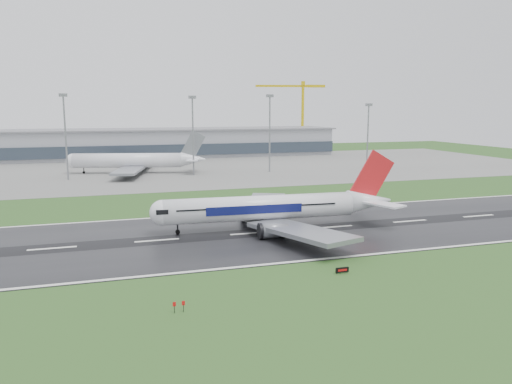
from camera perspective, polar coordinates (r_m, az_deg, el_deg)
name	(u,v)px	position (r m, az deg, el deg)	size (l,w,h in m)	color
ground	(157,241)	(104.19, -11.30, -5.52)	(520.00, 520.00, 0.00)	#24491B
runway	(157,241)	(104.18, -11.30, -5.49)	(400.00, 45.00, 0.10)	black
apron	(127,170)	(227.03, -14.64, 2.45)	(400.00, 130.00, 0.08)	slate
terminal	(121,144)	(286.06, -15.28, 5.32)	(240.00, 36.00, 15.00)	gray
main_airliner	(277,192)	(110.73, 2.42, -0.03)	(55.91, 53.24, 16.51)	white
parked_airliner	(133,153)	(214.20, -13.89, 4.41)	(58.82, 54.76, 17.24)	silver
tower_crane	(303,116)	(325.07, 5.37, 8.65)	(44.78, 2.44, 44.21)	#D9B40B
runway_sign	(342,270)	(83.66, 9.86, -8.85)	(2.30, 0.26, 1.04)	black
floodmast_2	(66,139)	(200.98, -21.00, 5.72)	(0.64, 0.64, 31.23)	gray
floodmast_3	(193,137)	(203.65, -7.24, 6.25)	(0.64, 0.64, 30.77)	gray
floodmast_4	(270,135)	(211.80, 1.58, 6.55)	(0.64, 0.64, 31.56)	gray
floodmast_5	(368,137)	(231.24, 12.70, 6.12)	(0.64, 0.64, 27.99)	gray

